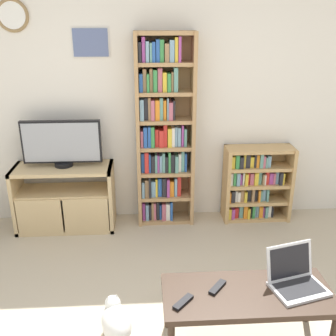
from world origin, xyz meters
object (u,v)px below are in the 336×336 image
object	(u,v)px
bookshelf_tall	(163,134)
remote_near_laptop	(183,302)
coffee_table	(247,298)
cat	(116,321)
television	(62,143)
bookshelf_short	(254,184)
tv_stand	(65,198)
laptop	(295,277)
remote_far_from_laptop	(218,287)

from	to	relation	value
bookshelf_tall	remote_near_laptop	bearing A→B (deg)	-88.95
coffee_table	cat	world-z (taller)	coffee_table
television	bookshelf_short	size ratio (longest dim) A/B	0.95
tv_stand	television	bearing A→B (deg)	72.49
bookshelf_short	coffee_table	world-z (taller)	bookshelf_short
television	bookshelf_short	distance (m)	2.02
television	laptop	distance (m)	2.45
bookshelf_tall	bookshelf_short	world-z (taller)	bookshelf_tall
tv_stand	coffee_table	distance (m)	2.21
remote_far_from_laptop	coffee_table	bearing A→B (deg)	24.50
remote_near_laptop	tv_stand	bearing A→B (deg)	-16.78
tv_stand	laptop	world-z (taller)	laptop
tv_stand	cat	xyz separation A→B (m)	(0.60, -1.54, -0.21)
laptop	bookshelf_tall	bearing A→B (deg)	99.20
coffee_table	remote_near_laptop	world-z (taller)	remote_near_laptop
bookshelf_tall	remote_near_laptop	distance (m)	1.92
laptop	remote_near_laptop	bearing A→B (deg)	174.74
bookshelf_tall	coffee_table	distance (m)	1.91
bookshelf_short	remote_near_laptop	xyz separation A→B (m)	(-0.93, -1.84, 0.03)
tv_stand	bookshelf_short	distance (m)	1.97
tv_stand	remote_near_laptop	world-z (taller)	tv_stand
bookshelf_tall	remote_near_laptop	world-z (taller)	bookshelf_tall
remote_far_from_laptop	remote_near_laptop	bearing A→B (deg)	-112.71
tv_stand	bookshelf_short	bearing A→B (deg)	2.99
television	bookshelf_tall	size ratio (longest dim) A/B	0.40
bookshelf_tall	cat	bearing A→B (deg)	-103.66
tv_stand	cat	world-z (taller)	tv_stand
remote_far_from_laptop	tv_stand	bearing A→B (deg)	167.33
television	coffee_table	xyz separation A→B (m)	(1.44, -1.70, -0.53)
remote_far_from_laptop	cat	bearing A→B (deg)	-146.59
cat	tv_stand	bearing A→B (deg)	94.19
laptop	remote_near_laptop	distance (m)	0.75
bookshelf_short	coffee_table	xyz separation A→B (m)	(-0.51, -1.76, -0.02)
bookshelf_short	remote_far_from_laptop	xyz separation A→B (m)	(-0.70, -1.71, 0.03)
tv_stand	bookshelf_short	world-z (taller)	bookshelf_short
television	remote_far_from_laptop	world-z (taller)	television
television	bookshelf_tall	world-z (taller)	bookshelf_tall
television	remote_near_laptop	bearing A→B (deg)	-60.06
laptop	remote_near_laptop	size ratio (longest dim) A/B	2.67
television	cat	bearing A→B (deg)	-69.64
laptop	bookshelf_short	bearing A→B (deg)	68.47
tv_stand	remote_far_from_laptop	xyz separation A→B (m)	(1.27, -1.61, 0.10)
television	remote_near_laptop	size ratio (longest dim) A/B	5.17
bookshelf_tall	bookshelf_short	bearing A→B (deg)	-0.33
coffee_table	remote_far_from_laptop	world-z (taller)	remote_far_from_laptop
tv_stand	remote_near_laptop	bearing A→B (deg)	-59.10
bookshelf_short	tv_stand	bearing A→B (deg)	-177.01
television	laptop	bearing A→B (deg)	-43.16
laptop	cat	xyz separation A→B (m)	(-1.17, 0.07, -0.36)
coffee_table	cat	size ratio (longest dim) A/B	2.31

